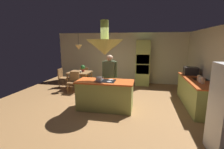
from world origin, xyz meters
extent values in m
plane|color=#9E7042|center=(0.00, 0.00, 0.00)|extent=(8.16, 8.16, 0.00)
cube|color=beige|center=(0.00, 3.45, 1.27)|extent=(6.80, 0.10, 2.55)
cube|color=beige|center=(3.25, 0.40, 1.27)|extent=(0.10, 7.20, 2.55)
cube|color=#A8B259|center=(0.00, -0.20, 0.44)|extent=(1.70, 0.74, 0.87)
cube|color=#E05B23|center=(0.00, -0.20, 0.89)|extent=(1.76, 0.80, 0.04)
cube|color=black|center=(0.00, -0.20, 0.91)|extent=(0.64, 0.52, 0.01)
cylinder|color=#B2B2B7|center=(-0.16, -0.33, 0.92)|extent=(0.15, 0.15, 0.02)
cylinder|color=#B2B2B7|center=(0.16, -0.33, 0.92)|extent=(0.15, 0.15, 0.02)
cylinder|color=#B2B2B7|center=(-0.16, -0.07, 0.92)|extent=(0.15, 0.15, 0.02)
cylinder|color=#B2B2B7|center=(0.16, -0.07, 0.92)|extent=(0.15, 0.15, 0.02)
cube|color=#A8B259|center=(2.84, 0.60, 0.44)|extent=(0.62, 2.43, 0.87)
cube|color=#E05B23|center=(2.84, 0.60, 0.89)|extent=(0.66, 2.47, 0.04)
cube|color=#B2B2B7|center=(3.00, 0.60, 0.83)|extent=(0.48, 0.36, 0.16)
cube|color=#A8B259|center=(1.10, 3.05, 1.10)|extent=(0.66, 0.62, 2.19)
cube|color=black|center=(1.10, 2.76, 1.30)|extent=(0.60, 0.04, 0.44)
cube|color=black|center=(1.10, 2.76, 0.82)|extent=(0.60, 0.04, 0.44)
cube|color=olive|center=(-1.70, 1.90, 0.74)|extent=(0.98, 0.90, 0.04)
cylinder|color=olive|center=(-2.13, 1.51, 0.36)|extent=(0.06, 0.06, 0.72)
cylinder|color=olive|center=(-1.27, 1.51, 0.36)|extent=(0.06, 0.06, 0.72)
cylinder|color=olive|center=(-2.13, 2.29, 0.36)|extent=(0.06, 0.06, 0.72)
cylinder|color=olive|center=(-1.27, 2.29, 0.36)|extent=(0.06, 0.06, 0.72)
cylinder|color=tan|center=(-0.08, 0.47, 0.41)|extent=(0.14, 0.14, 0.82)
cylinder|color=tan|center=(0.10, 0.47, 0.41)|extent=(0.14, 0.14, 0.82)
cube|color=#4C6042|center=(0.01, 0.47, 1.14)|extent=(0.36, 0.22, 0.63)
cylinder|color=#4C6042|center=(-0.21, 0.47, 1.17)|extent=(0.09, 0.09, 0.54)
cylinder|color=#4C6042|center=(0.23, 0.47, 1.17)|extent=(0.09, 0.09, 0.54)
sphere|color=tan|center=(0.01, 0.47, 1.56)|extent=(0.22, 0.22, 0.22)
cone|color=#A8B259|center=(0.00, -0.20, 1.94)|extent=(1.10, 1.10, 0.45)
cylinder|color=#A8B259|center=(0.00, -0.20, 2.44)|extent=(0.24, 0.24, 0.55)
cone|color=#E0B266|center=(-1.70, 1.90, 1.86)|extent=(0.32, 0.32, 0.22)
cylinder|color=black|center=(-1.70, 1.90, 2.27)|extent=(0.01, 0.01, 0.60)
cube|color=olive|center=(-1.70, 1.15, 0.44)|extent=(0.40, 0.40, 0.04)
cube|color=olive|center=(-1.70, 1.33, 0.66)|extent=(0.40, 0.04, 0.42)
cylinder|color=olive|center=(-1.87, 0.98, 0.21)|extent=(0.04, 0.04, 0.43)
cylinder|color=olive|center=(-1.53, 0.98, 0.21)|extent=(0.04, 0.04, 0.43)
cylinder|color=olive|center=(-1.87, 1.32, 0.21)|extent=(0.04, 0.04, 0.43)
cylinder|color=olive|center=(-1.53, 1.32, 0.21)|extent=(0.04, 0.04, 0.43)
cube|color=olive|center=(-1.70, 2.65, 0.44)|extent=(0.40, 0.40, 0.04)
cube|color=olive|center=(-1.70, 2.47, 0.66)|extent=(0.40, 0.04, 0.42)
cylinder|color=olive|center=(-1.53, 2.82, 0.21)|extent=(0.04, 0.04, 0.43)
cylinder|color=olive|center=(-1.87, 2.82, 0.21)|extent=(0.04, 0.04, 0.43)
cylinder|color=olive|center=(-1.53, 2.48, 0.21)|extent=(0.04, 0.04, 0.43)
cylinder|color=olive|center=(-1.87, 2.48, 0.21)|extent=(0.04, 0.04, 0.43)
cube|color=olive|center=(-2.49, 1.90, 0.44)|extent=(0.40, 0.40, 0.04)
cube|color=olive|center=(-2.67, 1.90, 0.66)|extent=(0.04, 0.40, 0.42)
cylinder|color=olive|center=(-2.32, 1.73, 0.21)|extent=(0.04, 0.04, 0.43)
cylinder|color=olive|center=(-2.32, 2.07, 0.21)|extent=(0.04, 0.04, 0.43)
cylinder|color=olive|center=(-2.66, 1.73, 0.21)|extent=(0.04, 0.04, 0.43)
cylinder|color=olive|center=(-2.66, 2.07, 0.21)|extent=(0.04, 0.04, 0.43)
cylinder|color=#99382D|center=(-1.57, 1.97, 0.82)|extent=(0.14, 0.14, 0.12)
sphere|color=#2D722D|center=(-1.57, 1.97, 0.96)|extent=(0.20, 0.20, 0.20)
cylinder|color=white|center=(-1.56, 1.68, 0.81)|extent=(0.07, 0.07, 0.09)
cylinder|color=#E0B78C|center=(2.84, -0.01, 1.00)|extent=(0.10, 0.10, 0.18)
cylinder|color=silver|center=(2.84, 0.17, 1.00)|extent=(0.13, 0.13, 0.16)
cylinder|color=#E0B78C|center=(2.84, 0.35, 1.00)|extent=(0.11, 0.11, 0.18)
cube|color=#232326|center=(2.84, 1.33, 1.05)|extent=(0.46, 0.36, 0.28)
cylinder|color=#B2B2B7|center=(-0.16, -0.33, 0.99)|extent=(0.18, 0.18, 0.12)
camera|label=1|loc=(1.16, -4.95, 2.09)|focal=26.12mm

